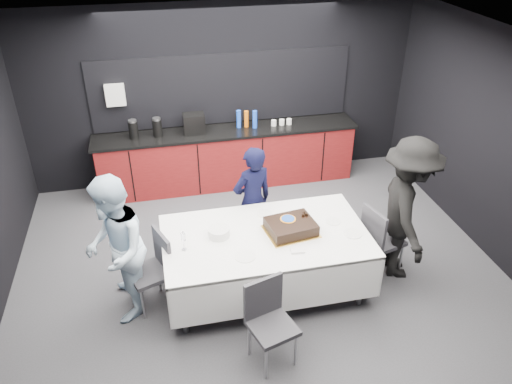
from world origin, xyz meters
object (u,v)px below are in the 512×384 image
person_center (253,201)px  person_left (115,250)px  champagne_flute (183,238)px  chair_left (155,265)px  cake_assembly (291,227)px  plate_stack (219,232)px  person_right (407,210)px  chair_right (379,236)px  chair_near (269,316)px  party_table (265,245)px

person_center → person_left: size_ratio=0.88×
champagne_flute → person_left: size_ratio=0.13×
chair_left → cake_assembly: bearing=-1.5°
plate_stack → person_right: person_right is taller
plate_stack → chair_right: bearing=-2.6°
chair_left → chair_near: (1.06, -1.03, 0.00)m
chair_near → person_center: (0.22, 1.77, 0.22)m
person_center → cake_assembly: bearing=91.0°
chair_left → chair_near: bearing=-44.4°
chair_right → person_right: 0.46m
chair_left → person_right: person_right is taller
cake_assembly → person_center: (-0.28, 0.78, -0.10)m
champagne_flute → person_left: person_left is taller
chair_left → chair_right: 2.67m
cake_assembly → champagne_flute: bearing=-176.7°
chair_right → person_left: (-3.05, -0.03, 0.32)m
party_table → chair_right: (1.41, 0.01, -0.11)m
party_table → person_right: size_ratio=1.28×
plate_stack → cake_assembly: bearing=-6.9°
cake_assembly → plate_stack: (-0.81, 0.10, -0.02)m
champagne_flute → person_center: bearing=42.0°
chair_near → party_table: bearing=78.4°
cake_assembly → plate_stack: bearing=173.1°
plate_stack → chair_right: (1.93, -0.09, -0.30)m
champagne_flute → chair_left: champagne_flute is taller
champagne_flute → chair_left: (-0.34, 0.11, -0.40)m
cake_assembly → person_center: person_center is taller
person_left → person_right: (3.33, -0.01, 0.05)m
champagne_flute → person_right: size_ratio=0.12×
chair_left → chair_right: same height
chair_left → party_table: bearing=-1.7°
chair_right → person_center: (-1.40, 0.77, 0.22)m
chair_near → person_center: size_ratio=0.62×
cake_assembly → champagne_flute: (-1.22, -0.07, 0.09)m
chair_left → person_left: (-0.38, -0.06, 0.32)m
person_left → person_center: bearing=114.9°
cake_assembly → chair_left: 1.59m
person_center → chair_right: bearing=132.5°
party_table → person_center: (0.02, 0.77, 0.11)m
chair_right → person_center: person_center is taller
champagne_flute → chair_near: champagne_flute is taller
party_table → chair_right: 1.42m
party_table → chair_left: (-1.26, 0.04, -0.11)m
party_table → champagne_flute: (-0.92, -0.07, 0.30)m
chair_near → person_center: bearing=82.9°
person_right → chair_near: bearing=130.6°
party_table → champagne_flute: 0.97m
chair_left → chair_right: (2.67, -0.03, 0.00)m
person_center → plate_stack: bearing=33.2°
cake_assembly → person_right: bearing=-1.2°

